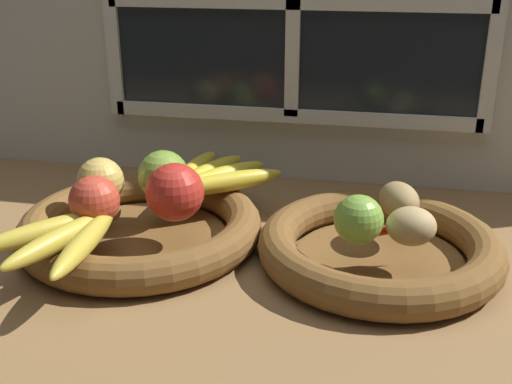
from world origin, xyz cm
name	(u,v)px	position (x,y,z in cm)	size (l,w,h in cm)	color
ground_plane	(262,257)	(0.00, 0.00, -1.50)	(140.00, 90.00, 3.00)	olive
back_wall	(295,20)	(0.00, 29.77, 27.88)	(140.00, 4.60, 55.00)	silver
fruit_bowl_left	(141,227)	(-17.20, -1.56, 2.30)	(34.43, 34.43, 4.96)	brown
fruit_bowl_right	(379,248)	(16.18, -1.56, 2.31)	(32.39, 32.39, 4.96)	brown
apple_red_front	(94,201)	(-21.17, -7.12, 8.32)	(6.72, 6.72, 6.72)	#CC422D
apple_golden_left	(100,181)	(-23.53, -0.27, 8.32)	(6.71, 6.71, 6.71)	#DBB756
apple_green_back	(163,175)	(-15.10, 3.01, 8.64)	(7.35, 7.35, 7.35)	#7AA338
apple_red_right	(175,192)	(-11.17, -3.62, 8.92)	(7.91, 7.91, 7.91)	red
banana_bunch_front	(65,236)	(-22.03, -14.02, 6.34)	(15.00, 19.63, 2.75)	gold
banana_bunch_back	(210,176)	(-10.02, 9.64, 6.45)	(17.22, 20.00, 2.97)	yellow
potato_back	(399,200)	(18.41, 3.34, 7.33)	(7.32, 5.07, 4.74)	#A38451
potato_small	(411,226)	(19.75, -5.13, 7.39)	(6.19, 5.46, 4.85)	tan
lime_near	(359,219)	(13.30, -5.88, 8.07)	(6.22, 6.22, 6.22)	#7AAD3D
chili_pepper	(387,231)	(16.91, -3.99, 5.96)	(2.00, 2.00, 11.06)	red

